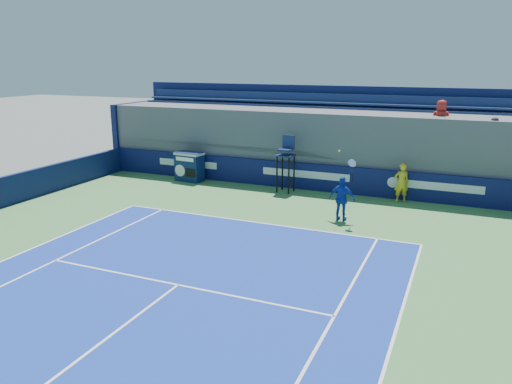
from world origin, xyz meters
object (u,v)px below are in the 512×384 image
at_px(match_clock, 189,166).
at_px(tennis_player, 342,199).
at_px(ball_person, 401,183).
at_px(umpire_chair, 286,158).

xyz_separation_m(match_clock, tennis_player, (8.15, -3.14, 0.08)).
bearing_deg(tennis_player, ball_person, 64.13).
distance_m(match_clock, tennis_player, 8.74).
bearing_deg(umpire_chair, tennis_player, -43.20).
bearing_deg(match_clock, tennis_player, -21.09).
distance_m(ball_person, umpire_chair, 4.92).
bearing_deg(umpire_chair, match_clock, 178.81).
bearing_deg(tennis_player, umpire_chair, 136.80).
relative_size(ball_person, match_clock, 1.14).
xyz_separation_m(ball_person, tennis_player, (-1.62, -3.34, 0.01)).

